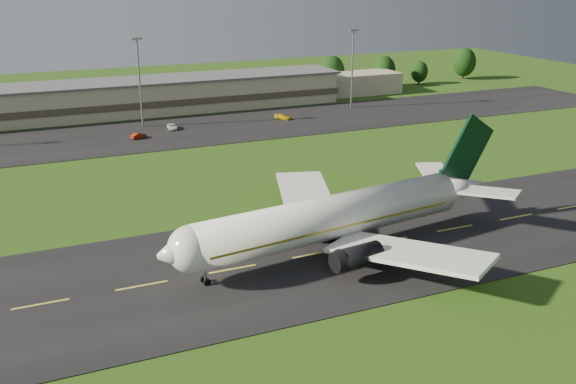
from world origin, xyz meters
name	(u,v)px	position (x,y,z in m)	size (l,w,h in m)	color
ground	(233,270)	(0.00, 0.00, 0.00)	(360.00, 360.00, 0.00)	#294912
taxiway	(233,269)	(0.00, 0.00, 0.05)	(220.00, 30.00, 0.10)	black
apron	(127,136)	(0.00, 72.00, 0.05)	(260.00, 30.00, 0.10)	black
airliner	(336,217)	(14.11, 0.11, 4.66)	(51.14, 41.80, 15.57)	white
terminal	(135,97)	(6.40, 96.18, 3.99)	(145.00, 16.00, 8.40)	#BCAC90
light_mast_centre	(139,72)	(5.00, 80.00, 12.74)	(2.40, 1.20, 20.35)	gray
light_mast_east	(353,59)	(60.00, 80.00, 12.74)	(2.40, 1.20, 20.35)	gray
tree_line	(254,79)	(42.45, 105.94, 4.99)	(197.58, 9.85, 10.32)	black
service_vehicle_b	(138,136)	(1.89, 69.03, 0.69)	(1.24, 3.56, 1.17)	maroon
service_vehicle_c	(172,127)	(10.62, 74.48, 0.70)	(1.99, 4.31, 1.20)	silver
service_vehicle_d	(283,117)	(37.88, 74.04, 0.71)	(1.71, 4.20, 1.22)	yellow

